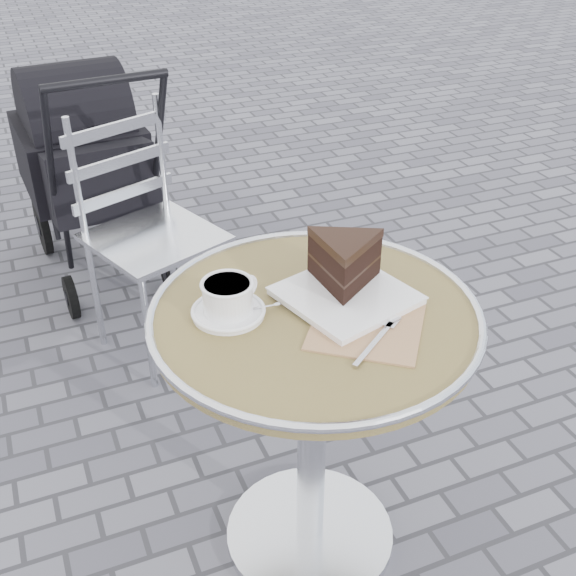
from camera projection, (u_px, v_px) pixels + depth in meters
name	position (u px, v px, depth m)	size (l,w,h in m)	color
ground	(309.00, 537.00, 1.93)	(80.00, 80.00, 0.00)	slate
cafe_table	(314.00, 372.00, 1.62)	(0.72, 0.72, 0.74)	silver
cappuccino_set	(229.00, 300.00, 1.51)	(0.18, 0.15, 0.08)	white
cake_plate_set	(346.00, 269.00, 1.57)	(0.31, 0.41, 0.13)	#A97B5C
bistro_chair	(137.00, 205.00, 2.42)	(0.50, 0.50, 0.86)	silver
baby_stroller	(88.00, 171.00, 2.90)	(0.48, 0.95, 0.96)	black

